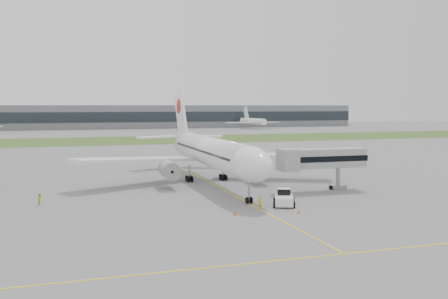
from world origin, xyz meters
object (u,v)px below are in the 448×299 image
object	(u,v)px
jet_bridge	(318,159)
airliner	(210,151)
pushback_tug	(284,198)
ground_crew_near	(260,203)

from	to	relation	value
jet_bridge	airliner	bearing A→B (deg)	137.57
pushback_tug	jet_bridge	size ratio (longest dim) A/B	0.32
pushback_tug	ground_crew_near	bearing A→B (deg)	-135.01
airliner	ground_crew_near	world-z (taller)	airliner
pushback_tug	ground_crew_near	world-z (taller)	pushback_tug
pushback_tug	airliner	bearing A→B (deg)	123.80
airliner	jet_bridge	size ratio (longest dim) A/B	3.58
jet_bridge	ground_crew_near	world-z (taller)	jet_bridge
pushback_tug	ground_crew_near	xyz separation A→B (m)	(-4.24, -1.68, -0.08)
ground_crew_near	jet_bridge	bearing A→B (deg)	-167.35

